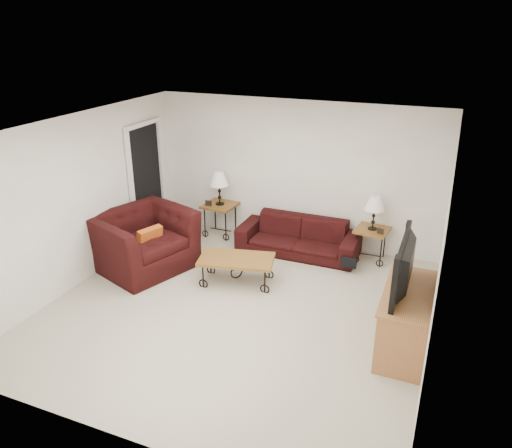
{
  "coord_description": "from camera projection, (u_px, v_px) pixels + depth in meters",
  "views": [
    {
      "loc": [
        2.47,
        -5.35,
        3.73
      ],
      "look_at": [
        0.0,
        0.7,
        1.0
      ],
      "focal_mm": 34.85,
      "sensor_mm": 36.0,
      "label": 1
    }
  ],
  "objects": [
    {
      "name": "ceiling",
      "position": [
        234.0,
        129.0,
        5.91
      ],
      "size": [
        5.0,
        5.0,
        0.0
      ],
      "primitive_type": "plane",
      "color": "white",
      "rests_on": "wall_back"
    },
    {
      "name": "tv_stand",
      "position": [
        406.0,
        320.0,
        5.93
      ],
      "size": [
        0.54,
        1.29,
        0.77
      ],
      "primitive_type": "cube",
      "color": "#AF6C41",
      "rests_on": "ground"
    },
    {
      "name": "photo_frame_right",
      "position": [
        380.0,
        231.0,
        7.84
      ],
      "size": [
        0.11,
        0.05,
        0.09
      ],
      "primitive_type": "cube",
      "rotation": [
        0.0,
        0.0,
        -0.33
      ],
      "color": "black",
      "rests_on": "side_table_right"
    },
    {
      "name": "lamp_right",
      "position": [
        374.0,
        213.0,
        7.93
      ],
      "size": [
        0.35,
        0.35,
        0.56
      ],
      "primitive_type": null,
      "rotation": [
        0.0,
        0.0,
        -0.12
      ],
      "color": "black",
      "rests_on": "side_table_right"
    },
    {
      "name": "lamp_left",
      "position": [
        219.0,
        188.0,
        8.86
      ],
      "size": [
        0.36,
        0.36,
        0.6
      ],
      "primitive_type": null,
      "rotation": [
        0.0,
        0.0,
        -0.07
      ],
      "color": "black",
      "rests_on": "side_table_left"
    },
    {
      "name": "television",
      "position": [
        411.0,
        266.0,
        5.66
      ],
      "size": [
        0.15,
        1.15,
        0.66
      ],
      "primitive_type": "imported",
      "rotation": [
        0.0,
        0.0,
        -1.57
      ],
      "color": "black",
      "rests_on": "tv_stand"
    },
    {
      "name": "wall_left",
      "position": [
        80.0,
        200.0,
        7.26
      ],
      "size": [
        0.02,
        5.0,
        2.5
      ],
      "primitive_type": "cube",
      "color": "white",
      "rests_on": "ground"
    },
    {
      "name": "doorway",
      "position": [
        147.0,
        183.0,
        8.75
      ],
      "size": [
        0.08,
        0.94,
        2.04
      ],
      "primitive_type": "cube",
      "color": "black",
      "rests_on": "ground"
    },
    {
      "name": "ground",
      "position": [
        237.0,
        309.0,
        6.87
      ],
      "size": [
        5.0,
        5.0,
        0.0
      ],
      "primitive_type": "plane",
      "color": "#BAAE9E",
      "rests_on": "ground"
    },
    {
      "name": "wall_front",
      "position": [
        115.0,
        330.0,
        4.25
      ],
      "size": [
        5.0,
        0.02,
        2.5
      ],
      "primitive_type": "cube",
      "color": "white",
      "rests_on": "ground"
    },
    {
      "name": "sofa",
      "position": [
        298.0,
        237.0,
        8.4
      ],
      "size": [
        2.04,
        0.8,
        0.59
      ],
      "primitive_type": "imported",
      "color": "black",
      "rests_on": "ground"
    },
    {
      "name": "wall_right",
      "position": [
        440.0,
        258.0,
        5.52
      ],
      "size": [
        0.02,
        5.0,
        2.5
      ],
      "primitive_type": "cube",
      "color": "white",
      "rests_on": "ground"
    },
    {
      "name": "side_table_left",
      "position": [
        220.0,
        220.0,
        9.09
      ],
      "size": [
        0.59,
        0.59,
        0.6
      ],
      "primitive_type": "cube",
      "rotation": [
        0.0,
        0.0,
        -0.07
      ],
      "color": "brown",
      "rests_on": "ground"
    },
    {
      "name": "armchair",
      "position": [
        144.0,
        241.0,
        7.84
      ],
      "size": [
        1.65,
        1.76,
        0.92
      ],
      "primitive_type": "imported",
      "rotation": [
        0.0,
        0.0,
        1.22
      ],
      "color": "black",
      "rests_on": "ground"
    },
    {
      "name": "photo_frame_left",
      "position": [
        209.0,
        203.0,
        8.88
      ],
      "size": [
        0.12,
        0.03,
        0.1
      ],
      "primitive_type": "cube",
      "rotation": [
        0.0,
        0.0,
        0.1
      ],
      "color": "black",
      "rests_on": "side_table_left"
    },
    {
      "name": "side_table_right",
      "position": [
        371.0,
        245.0,
        8.14
      ],
      "size": [
        0.57,
        0.57,
        0.56
      ],
      "primitive_type": "cube",
      "rotation": [
        0.0,
        0.0,
        -0.12
      ],
      "color": "brown",
      "rests_on": "ground"
    },
    {
      "name": "coffee_table",
      "position": [
        237.0,
        270.0,
        7.47
      ],
      "size": [
        1.21,
        0.82,
        0.41
      ],
      "primitive_type": "cube",
      "rotation": [
        0.0,
        0.0,
        0.22
      ],
      "color": "brown",
      "rests_on": "ground"
    },
    {
      "name": "wall_back",
      "position": [
        296.0,
        173.0,
        8.52
      ],
      "size": [
        5.0,
        0.02,
        2.5
      ],
      "primitive_type": "cube",
      "color": "white",
      "rests_on": "ground"
    },
    {
      "name": "throw_pillow",
      "position": [
        150.0,
        240.0,
        7.73
      ],
      "size": [
        0.25,
        0.43,
        0.42
      ],
      "primitive_type": "cube",
      "rotation": [
        0.0,
        0.0,
        1.22
      ],
      "color": "orange",
      "rests_on": "armchair"
    },
    {
      "name": "backpack",
      "position": [
        351.0,
        257.0,
        7.82
      ],
      "size": [
        0.4,
        0.31,
        0.49
      ],
      "primitive_type": "ellipsoid",
      "rotation": [
        0.0,
        0.0,
        -0.07
      ],
      "color": "black",
      "rests_on": "ground"
    }
  ]
}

